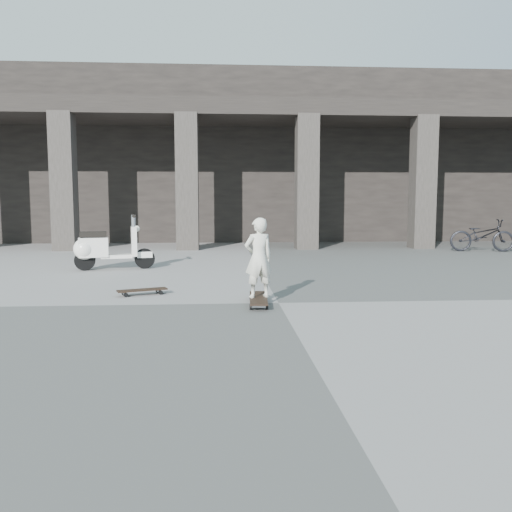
{
  "coord_description": "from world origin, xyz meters",
  "views": [
    {
      "loc": [
        -0.87,
        -7.75,
        1.52
      ],
      "look_at": [
        -0.3,
        0.4,
        0.65
      ],
      "focal_mm": 38.0,
      "sensor_mm": 36.0,
      "label": 1
    }
  ],
  "objects": [
    {
      "name": "colonnade",
      "position": [
        -0.0,
        13.77,
        3.03
      ],
      "size": [
        28.0,
        8.82,
        6.0
      ],
      "color": "black",
      "rests_on": "ground"
    },
    {
      "name": "child",
      "position": [
        -0.3,
        -0.1,
        0.68
      ],
      "size": [
        0.48,
        0.39,
        1.14
      ],
      "primitive_type": "imported",
      "rotation": [
        0.0,
        0.0,
        3.45
      ],
      "color": "silver",
      "rests_on": "longboard"
    },
    {
      "name": "longboard",
      "position": [
        -0.3,
        -0.1,
        0.08
      ],
      "size": [
        0.31,
        1.08,
        0.11
      ],
      "rotation": [
        0.0,
        0.0,
        1.51
      ],
      "color": "black",
      "rests_on": "ground"
    },
    {
      "name": "ground",
      "position": [
        0.0,
        0.0,
        0.0
      ],
      "size": [
        90.0,
        90.0,
        0.0
      ],
      "primitive_type": "plane",
      "color": "#4D4D4A",
      "rests_on": "ground"
    },
    {
      "name": "skateboard_spare",
      "position": [
        -2.08,
        0.8,
        0.07
      ],
      "size": [
        0.8,
        0.46,
        0.09
      ],
      "rotation": [
        0.0,
        0.0,
        0.36
      ],
      "color": "black",
      "rests_on": "ground"
    },
    {
      "name": "bicycle",
      "position": [
        6.7,
        7.3,
        0.46
      ],
      "size": [
        1.86,
        0.98,
        0.93
      ],
      "primitive_type": "imported",
      "rotation": [
        0.0,
        0.0,
        1.36
      ],
      "color": "black",
      "rests_on": "ground"
    },
    {
      "name": "scooter",
      "position": [
        -3.38,
        3.93,
        0.47
      ],
      "size": [
        1.67,
        0.71,
        1.18
      ],
      "rotation": [
        0.0,
        0.0,
        0.2
      ],
      "color": "black",
      "rests_on": "ground"
    }
  ]
}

